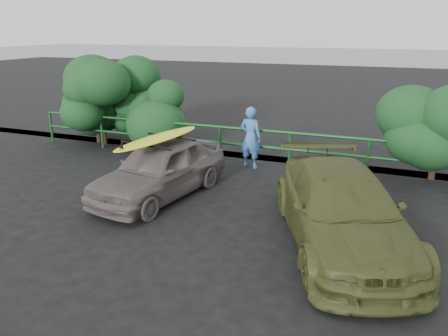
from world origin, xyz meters
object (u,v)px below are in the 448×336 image
Objects in this scene: guardrail at (254,147)px; sedan at (160,169)px; surfboard at (158,138)px; man at (251,138)px; olive_vehicle at (341,209)px.

sedan is at bearing -112.95° from guardrail.
guardrail is 5.14× the size of surfboard.
sedan is at bearing 74.93° from man.
man reaches higher than sedan.
olive_vehicle is 4.21m from surfboard.
surfboard is (-1.26, -2.97, 0.82)m from guardrail.
guardrail is at bearing -87.57° from man.
man is (-0.03, -0.22, 0.32)m from guardrail.
olive_vehicle is at bearing 136.96° from man.
guardrail is 3.79× the size of sedan.
surfboard is at bearing 145.93° from olive_vehicle.
olive_vehicle is (4.06, -0.89, 0.03)m from sedan.
sedan is (-1.26, -2.97, 0.11)m from guardrail.
sedan reaches higher than guardrail.
sedan is 1.36× the size of surfboard.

